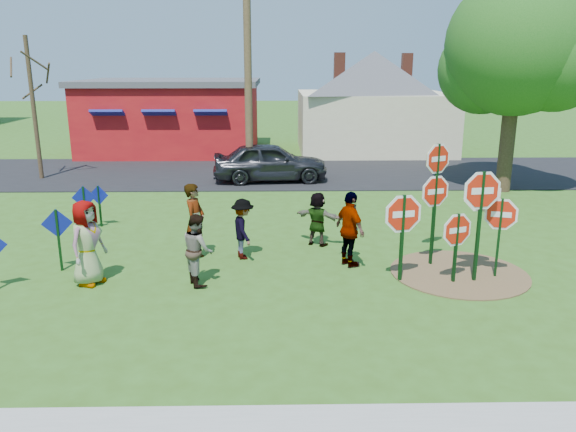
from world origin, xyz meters
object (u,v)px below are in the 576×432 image
stop_sign_d (482,202)px  utility_pole (248,54)px  stop_sign_c (481,202)px  stop_sign_a (403,220)px  stop_sign_b (437,171)px  leafy_tree (520,53)px  suv (270,162)px  person_b (195,222)px  person_a (87,243)px

stop_sign_d → utility_pole: size_ratio=0.25×
stop_sign_c → stop_sign_d: (0.21, 0.51, -0.13)m
stop_sign_a → stop_sign_b: bearing=42.7°
stop_sign_b → stop_sign_c: bearing=-102.3°
utility_pole → leafy_tree: 10.13m
stop_sign_b → suv: (-4.26, 9.31, -1.38)m
stop_sign_a → leafy_tree: (6.07, 9.15, 3.70)m
suv → stop_sign_a: bearing=-169.3°
stop_sign_a → utility_pole: size_ratio=0.22×
person_b → suv: 9.60m
person_a → person_b: bearing=-29.1°
stop_sign_a → stop_sign_b: size_ratio=0.72×
stop_sign_b → stop_sign_c: (0.50, -1.78, -0.35)m
stop_sign_a → suv: 11.47m
suv → utility_pole: 4.36m
stop_sign_b → person_a: bearing=164.0°
person_a → stop_sign_b: bearing=-54.0°
stop_sign_c → stop_sign_d: stop_sign_c is taller
suv → stop_sign_b: bearing=-160.2°
utility_pole → stop_sign_a: bearing=-70.2°
suv → person_a: bearing=155.6°
stop_sign_b → person_b: 6.16m
stop_sign_c → person_a: size_ratio=1.40×
stop_sign_d → utility_pole: 12.38m
person_a → leafy_tree: (13.07, 9.17, 4.18)m
stop_sign_b → leafy_tree: size_ratio=0.38×
stop_sign_d → person_a: stop_sign_d is taller
suv → leafy_tree: bearing=-106.5°
person_b → stop_sign_a: bearing=-94.9°
stop_sign_a → suv: (-3.07, 11.04, -0.60)m
stop_sign_b → leafy_tree: (4.88, 7.42, 2.93)m
stop_sign_a → stop_sign_d: bearing=0.9°
suv → person_b: bearing=164.5°
stop_sign_d → person_b: (-6.74, 1.14, -0.76)m
stop_sign_c → utility_pole: (-5.60, 10.91, 3.25)m
stop_sign_a → leafy_tree: leafy_tree is taller
person_a → utility_pole: bearing=8.0°
leafy_tree → person_a: bearing=-144.9°
stop_sign_b → person_b: (-6.03, -0.13, -1.25)m
stop_sign_d → utility_pole: utility_pole is taller
stop_sign_d → person_a: size_ratio=1.27×
person_b → suv: (1.78, 9.43, -0.13)m
person_a → suv: person_a is taller
person_a → utility_pole: utility_pole is taller
stop_sign_b → suv: bearing=86.5°
person_a → utility_pole: size_ratio=0.20×
person_b → leafy_tree: leafy_tree is taller
leafy_tree → stop_sign_b: bearing=-123.3°
leafy_tree → stop_sign_d: bearing=-115.6°
stop_sign_b → stop_sign_d: 1.53m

